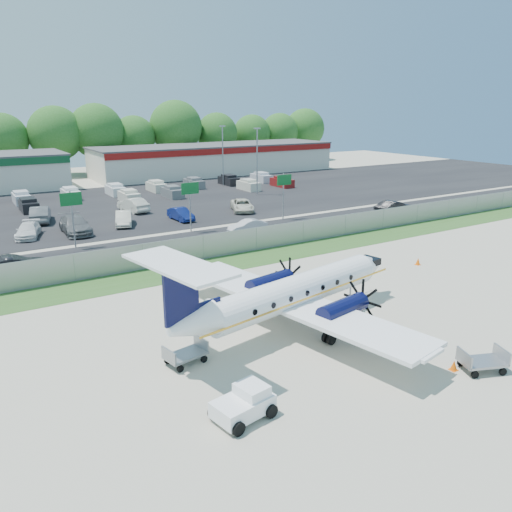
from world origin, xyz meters
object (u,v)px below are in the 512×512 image
baggage_cart_near (186,354)px  baggage_cart_far (482,361)px  aircraft (292,292)px  pushback_tug (245,403)px

baggage_cart_near → baggage_cart_far: size_ratio=0.92×
aircraft → pushback_tug: size_ratio=6.72×
baggage_cart_far → pushback_tug: bearing=166.4°
pushback_tug → baggage_cart_near: 5.21m
aircraft → baggage_cart_near: bearing=-174.0°
aircraft → pushback_tug: aircraft is taller
aircraft → baggage_cart_far: aircraft is taller
aircraft → baggage_cart_far: bearing=-61.6°
aircraft → pushback_tug: 8.92m
aircraft → baggage_cart_near: aircraft is taller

